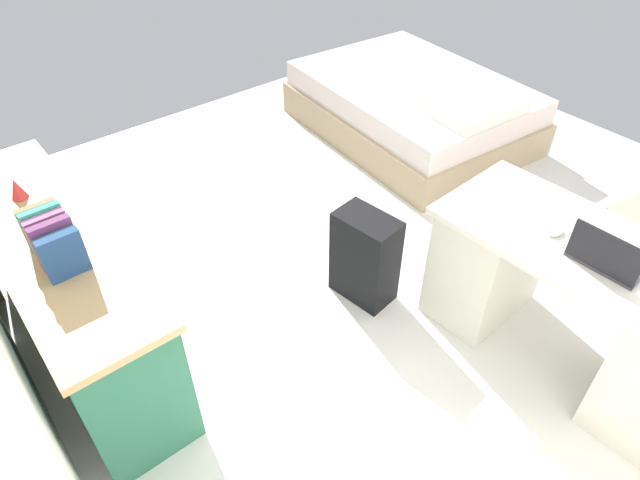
{
  "coord_description": "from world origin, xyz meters",
  "views": [
    {
      "loc": [
        -1.73,
        1.99,
        2.41
      ],
      "look_at": [
        -0.09,
        0.66,
        0.6
      ],
      "focal_mm": 30.71,
      "sensor_mm": 36.0,
      "label": 1
    }
  ],
  "objects": [
    {
      "name": "ground_plane",
      "position": [
        0.0,
        0.0,
        0.0
      ],
      "size": [
        5.41,
        5.41,
        0.0
      ],
      "primitive_type": "plane",
      "color": "silver"
    },
    {
      "name": "desk",
      "position": [
        -1.07,
        -0.17,
        0.39
      ],
      "size": [
        1.47,
        0.73,
        0.75
      ],
      "color": "silver",
      "rests_on": "ground_plane"
    },
    {
      "name": "credenza",
      "position": [
        0.57,
        1.75,
        0.4
      ],
      "size": [
        1.8,
        0.48,
        0.79
      ],
      "color": "#28664C",
      "rests_on": "ground_plane"
    },
    {
      "name": "bed",
      "position": [
        1.09,
        -1.31,
        0.24
      ],
      "size": [
        2.01,
        1.55,
        0.58
      ],
      "color": "tan",
      "rests_on": "ground_plane"
    },
    {
      "name": "suitcase_black",
      "position": [
        -0.09,
        0.32,
        0.29
      ],
      "size": [
        0.39,
        0.27,
        0.57
      ],
      "primitive_type": "cube",
      "rotation": [
        0.0,
        0.0,
        0.13
      ],
      "color": "black",
      "rests_on": "ground_plane"
    },
    {
      "name": "laptop",
      "position": [
        -1.15,
        -0.1,
        0.8
      ],
      "size": [
        0.32,
        0.24,
        0.21
      ],
      "color": "#333338",
      "rests_on": "desk"
    },
    {
      "name": "computer_mouse",
      "position": [
        -0.89,
        -0.13,
        0.77
      ],
      "size": [
        0.06,
        0.1,
        0.03
      ],
      "primitive_type": "ellipsoid",
      "rotation": [
        0.0,
        0.0,
        0.05
      ],
      "color": "white",
      "rests_on": "desk"
    },
    {
      "name": "book_row",
      "position": [
        0.36,
        1.76,
        0.9
      ],
      "size": [
        0.32,
        0.17,
        0.23
      ],
      "color": "navy",
      "rests_on": "credenza"
    },
    {
      "name": "figurine_small",
      "position": [
        0.93,
        1.76,
        0.85
      ],
      "size": [
        0.08,
        0.08,
        0.11
      ],
      "primitive_type": "cone",
      "color": "red",
      "rests_on": "credenza"
    }
  ]
}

